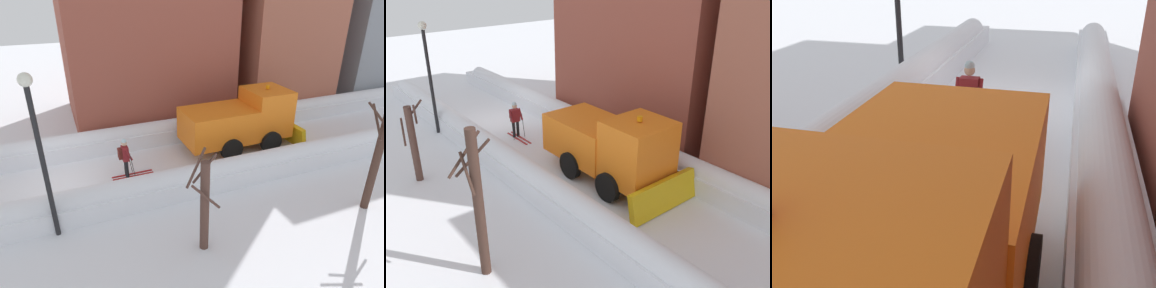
% 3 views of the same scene
% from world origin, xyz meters
% --- Properties ---
extents(plow_truck, '(3.20, 5.98, 3.12)m').
position_xyz_m(plow_truck, '(-0.40, 8.64, 1.48)').
color(plow_truck, orange).
rests_on(plow_truck, ground).
extents(skier, '(0.62, 1.80, 1.81)m').
position_xyz_m(skier, '(0.32, 2.58, 1.00)').
color(skier, black).
rests_on(skier, ground).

